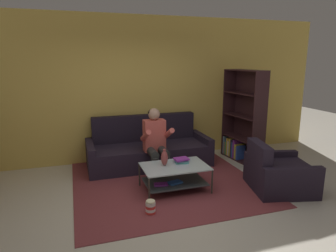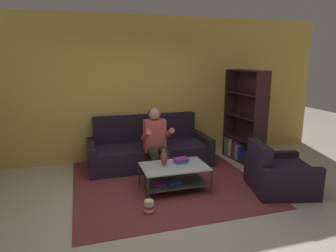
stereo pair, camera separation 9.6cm
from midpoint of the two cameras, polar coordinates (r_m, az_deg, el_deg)
name	(u,v)px [view 1 (the left image)]	position (r m, az deg, el deg)	size (l,w,h in m)	color
ground	(173,211)	(4.30, 0.29, -15.89)	(16.80, 16.80, 0.00)	beige
back_partition	(134,89)	(6.19, -6.88, 6.98)	(8.40, 0.12, 2.90)	gold
couch	(148,150)	(5.93, -4.22, -4.57)	(2.36, 0.94, 0.95)	black
person_seated_center	(156,140)	(5.31, -2.84, -2.66)	(0.50, 0.58, 1.20)	#2B2B2A
coffee_table	(174,174)	(4.80, 0.65, -9.14)	(1.03, 0.67, 0.41)	#B0C5CA
area_rug	(162,178)	(5.34, -1.61, -9.90)	(3.01, 3.22, 0.01)	brown
vase	(164,158)	(4.74, -1.27, -6.08)	(0.11, 0.11, 0.26)	brown
book_stack	(181,160)	(4.88, 2.00, -6.55)	(0.25, 0.20, 0.08)	teal
bookshelf	(242,126)	(6.33, 13.55, 0.09)	(0.43, 1.03, 1.85)	#31191D
armchair	(278,174)	(5.12, 19.74, -8.63)	(1.09, 1.08, 0.79)	black
popcorn_tub	(151,207)	(4.20, -4.02, -15.08)	(0.14, 0.14, 0.21)	red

